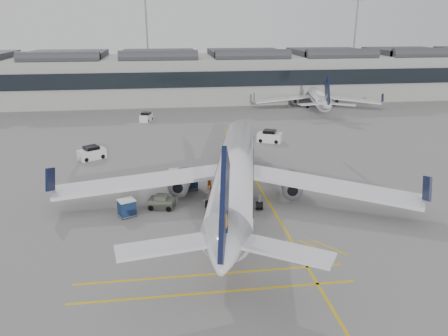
{
  "coord_description": "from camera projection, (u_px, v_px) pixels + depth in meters",
  "views": [
    {
      "loc": [
        -1.28,
        -40.58,
        19.54
      ],
      "look_at": [
        5.03,
        4.79,
        4.0
      ],
      "focal_mm": 35.0,
      "sensor_mm": 36.0,
      "label": 1
    }
  ],
  "objects": [
    {
      "name": "ground",
      "position": [
        182.0,
        222.0,
        44.5
      ],
      "size": [
        220.0,
        220.0,
        0.0
      ],
      "primitive_type": "plane",
      "color": "gray",
      "rests_on": "ground"
    },
    {
      "name": "safety_cone_nose",
      "position": [
        247.0,
        149.0,
        68.74
      ],
      "size": [
        0.35,
        0.35,
        0.48
      ],
      "primitive_type": "cone",
      "color": "#F24C0A",
      "rests_on": "ground"
    },
    {
      "name": "airliner_main",
      "position": [
        235.0,
        173.0,
        48.53
      ],
      "size": [
        39.16,
        43.2,
        11.62
      ],
      "rotation": [
        0.0,
        0.0,
        -0.21
      ],
      "color": "white",
      "rests_on": "ground"
    },
    {
      "name": "baggage_cart_b",
      "position": [
        190.0,
        180.0,
        52.94
      ],
      "size": [
        2.02,
        1.69,
        2.04
      ],
      "rotation": [
        0.0,
        0.0,
        0.05
      ],
      "color": "gray",
      "rests_on": "ground"
    },
    {
      "name": "pushback_tug",
      "position": [
        162.0,
        203.0,
        47.58
      ],
      "size": [
        3.09,
        2.38,
        1.53
      ],
      "rotation": [
        0.0,
        0.0,
        -0.3
      ],
      "color": "#474B40",
      "rests_on": "ground"
    },
    {
      "name": "safety_cone_engine",
      "position": [
        324.0,
        188.0,
        52.79
      ],
      "size": [
        0.35,
        0.35,
        0.48
      ],
      "primitive_type": "cone",
      "color": "#F24C0A",
      "rests_on": "ground"
    },
    {
      "name": "light_masts",
      "position": [
        159.0,
        40.0,
        120.3
      ],
      "size": [
        113.0,
        0.6,
        25.45
      ],
      "color": "slate",
      "rests_on": "ground"
    },
    {
      "name": "baggage_cart_d",
      "position": [
        184.0,
        179.0,
        53.64
      ],
      "size": [
        2.39,
        2.25,
        1.98
      ],
      "rotation": [
        0.0,
        0.0,
        0.49
      ],
      "color": "gray",
      "rests_on": "ground"
    },
    {
      "name": "baggage_cart_c",
      "position": [
        127.0,
        207.0,
        45.58
      ],
      "size": [
        2.2,
        2.05,
        1.85
      ],
      "rotation": [
        0.0,
        0.0,
        0.43
      ],
      "color": "gray",
      "rests_on": "ground"
    },
    {
      "name": "ramp_agent_a",
      "position": [
        209.0,
        182.0,
        53.1
      ],
      "size": [
        0.79,
        0.71,
        1.81
      ],
      "primitive_type": "imported",
      "rotation": [
        0.0,
        0.0,
        0.55
      ],
      "color": "#E0530B",
      "rests_on": "ground"
    },
    {
      "name": "airliner_far",
      "position": [
        316.0,
        96.0,
        103.19
      ],
      "size": [
        29.84,
        32.88,
        8.81
      ],
      "rotation": [
        0.0,
        0.0,
        -0.18
      ],
      "color": "white",
      "rests_on": "ground"
    },
    {
      "name": "belt_loader",
      "position": [
        254.0,
        174.0,
        56.86
      ],
      "size": [
        4.44,
        2.47,
        1.76
      ],
      "rotation": [
        0.0,
        0.0,
        -0.31
      ],
      "color": "beige",
      "rests_on": "ground"
    },
    {
      "name": "baggage_cart_a",
      "position": [
        177.0,
        177.0,
        54.17
      ],
      "size": [
        2.14,
        1.85,
        2.03
      ],
      "rotation": [
        0.0,
        0.0,
        0.15
      ],
      "color": "gray",
      "rests_on": "ground"
    },
    {
      "name": "apron_markings",
      "position": [
        257.0,
        183.0,
        55.19
      ],
      "size": [
        0.25,
        60.0,
        0.01
      ],
      "primitive_type": "cube",
      "color": "gold",
      "rests_on": "ground"
    },
    {
      "name": "ramp_agent_b",
      "position": [
        211.0,
        193.0,
        49.58
      ],
      "size": [
        0.9,
        0.73,
        1.76
      ],
      "primitive_type": "imported",
      "rotation": [
        0.0,
        0.0,
        3.21
      ],
      "color": "#FB5D0D",
      "rests_on": "ground"
    },
    {
      "name": "service_van_mid",
      "position": [
        146.0,
        117.0,
        88.92
      ],
      "size": [
        2.73,
        3.88,
        1.8
      ],
      "rotation": [
        0.0,
        0.0,
        1.26
      ],
      "color": "silver",
      "rests_on": "ground"
    },
    {
      "name": "service_van_right",
      "position": [
        270.0,
        137.0,
        73.6
      ],
      "size": [
        4.47,
        3.5,
        2.05
      ],
      "rotation": [
        0.0,
        0.0,
        -0.43
      ],
      "color": "silver",
      "rests_on": "ground"
    },
    {
      "name": "service_van_left",
      "position": [
        92.0,
        153.0,
        64.53
      ],
      "size": [
        4.26,
        3.69,
        1.97
      ],
      "rotation": [
        0.0,
        0.0,
        0.57
      ],
      "color": "silver",
      "rests_on": "ground"
    },
    {
      "name": "terminal",
      "position": [
        168.0,
        76.0,
        110.0
      ],
      "size": [
        200.0,
        20.45,
        12.4
      ],
      "color": "#9E9E99",
      "rests_on": "ground"
    }
  ]
}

